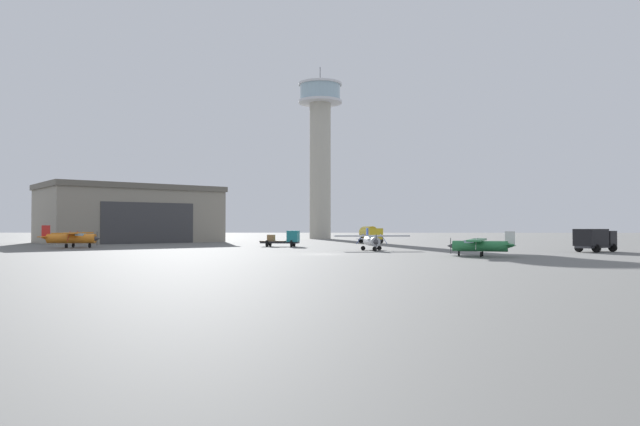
% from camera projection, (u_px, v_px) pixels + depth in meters
% --- Properties ---
extents(ground_plane, '(400.00, 400.00, 0.00)m').
position_uv_depth(ground_plane, '(322.00, 254.00, 63.40)').
color(ground_plane, '#60605E').
extents(control_tower, '(10.52, 10.52, 41.66)m').
position_uv_depth(control_tower, '(320.00, 143.00, 139.22)').
color(control_tower, '#B2AD9E').
rests_on(control_tower, ground_plane).
extents(hangar, '(36.07, 34.24, 10.70)m').
position_uv_depth(hangar, '(131.00, 214.00, 109.45)').
color(hangar, gray).
rests_on(hangar, ground_plane).
extents(airplane_green, '(6.79, 8.62, 2.58)m').
position_uv_depth(airplane_green, '(481.00, 245.00, 58.39)').
color(airplane_green, '#287A42').
rests_on(airplane_green, ground_plane).
extents(airplane_orange, '(8.50, 10.81, 3.20)m').
position_uv_depth(airplane_orange, '(71.00, 237.00, 81.79)').
color(airplane_orange, orange).
rests_on(airplane_orange, ground_plane).
extents(airplane_silver, '(9.64, 7.56, 2.83)m').
position_uv_depth(airplane_silver, '(371.00, 240.00, 73.30)').
color(airplane_silver, '#B7BABF').
rests_on(airplane_silver, ground_plane).
extents(truck_box_black, '(6.09, 5.45, 2.75)m').
position_uv_depth(truck_box_black, '(595.00, 239.00, 68.87)').
color(truck_box_black, '#38383D').
rests_on(truck_box_black, ground_plane).
extents(truck_flatbed_teal, '(5.95, 3.51, 2.41)m').
position_uv_depth(truck_flatbed_teal, '(285.00, 239.00, 86.27)').
color(truck_flatbed_teal, '#38383D').
rests_on(truck_flatbed_teal, ground_plane).
extents(truck_fuel_tanker_yellow, '(4.30, 6.99, 3.04)m').
position_uv_depth(truck_fuel_tanker_yellow, '(370.00, 234.00, 103.99)').
color(truck_fuel_tanker_yellow, '#38383D').
rests_on(truck_fuel_tanker_yellow, ground_plane).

